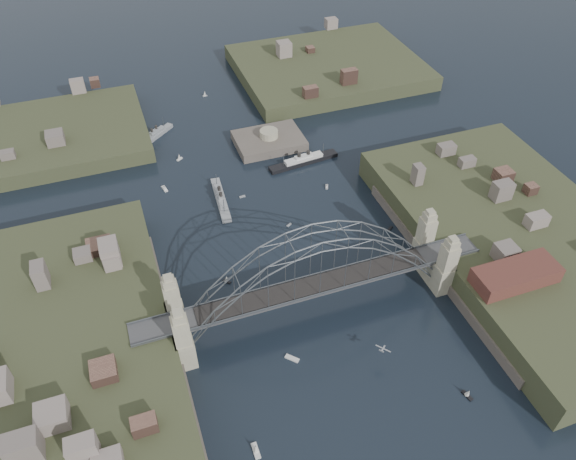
{
  "coord_description": "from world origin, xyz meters",
  "views": [
    {
      "loc": [
        -34.37,
        -77.87,
        103.29
      ],
      "look_at": [
        0.0,
        18.0,
        10.0
      ],
      "focal_mm": 34.59,
      "sensor_mm": 36.0,
      "label": 1
    }
  ],
  "objects_px": {
    "bridge": "(315,273)",
    "wharf_shed": "(516,275)",
    "naval_cruiser_near": "(221,199)",
    "ocean_liner": "(304,161)",
    "fort_island": "(269,145)",
    "naval_cruiser_far": "(155,135)"
  },
  "relations": [
    {
      "from": "bridge",
      "to": "naval_cruiser_near",
      "type": "distance_m",
      "value": 49.08
    },
    {
      "from": "fort_island",
      "to": "wharf_shed",
      "type": "relative_size",
      "value": 1.1
    },
    {
      "from": "bridge",
      "to": "wharf_shed",
      "type": "distance_m",
      "value": 46.23
    },
    {
      "from": "naval_cruiser_near",
      "to": "wharf_shed",
      "type": "bearing_deg",
      "value": -47.95
    },
    {
      "from": "bridge",
      "to": "fort_island",
      "type": "bearing_deg",
      "value": 80.27
    },
    {
      "from": "ocean_liner",
      "to": "wharf_shed",
      "type": "bearing_deg",
      "value": -70.39
    },
    {
      "from": "wharf_shed",
      "to": "naval_cruiser_far",
      "type": "distance_m",
      "value": 121.38
    },
    {
      "from": "bridge",
      "to": "wharf_shed",
      "type": "relative_size",
      "value": 4.2
    },
    {
      "from": "wharf_shed",
      "to": "naval_cruiser_near",
      "type": "xyz_separation_m",
      "value": [
        -54.61,
        60.54,
        -9.08
      ]
    },
    {
      "from": "bridge",
      "to": "wharf_shed",
      "type": "height_order",
      "value": "bridge"
    },
    {
      "from": "fort_island",
      "to": "bridge",
      "type": "bearing_deg",
      "value": -99.73
    },
    {
      "from": "wharf_shed",
      "to": "fort_island",
      "type": "bearing_deg",
      "value": 110.85
    },
    {
      "from": "bridge",
      "to": "naval_cruiser_far",
      "type": "distance_m",
      "value": 90.6
    },
    {
      "from": "wharf_shed",
      "to": "ocean_liner",
      "type": "bearing_deg",
      "value": 109.61
    },
    {
      "from": "ocean_liner",
      "to": "naval_cruiser_far",
      "type": "bearing_deg",
      "value": 143.74
    },
    {
      "from": "naval_cruiser_far",
      "to": "ocean_liner",
      "type": "height_order",
      "value": "ocean_liner"
    },
    {
      "from": "naval_cruiser_far",
      "to": "ocean_liner",
      "type": "bearing_deg",
      "value": -36.26
    },
    {
      "from": "ocean_liner",
      "to": "naval_cruiser_near",
      "type": "bearing_deg",
      "value": -161.78
    },
    {
      "from": "fort_island",
      "to": "ocean_liner",
      "type": "relative_size",
      "value": 0.94
    },
    {
      "from": "fort_island",
      "to": "naval_cruiser_far",
      "type": "bearing_deg",
      "value": 154.08
    },
    {
      "from": "naval_cruiser_near",
      "to": "naval_cruiser_far",
      "type": "distance_m",
      "value": 42.18
    },
    {
      "from": "ocean_liner",
      "to": "bridge",
      "type": "bearing_deg",
      "value": -108.62
    }
  ]
}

